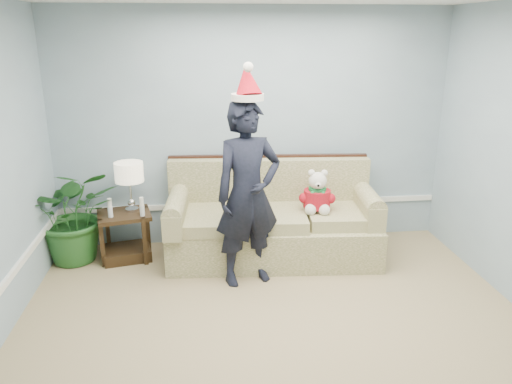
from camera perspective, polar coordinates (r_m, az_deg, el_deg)
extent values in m
cube|color=#9D8865|center=(4.00, 3.65, -19.66)|extent=(4.50, 5.00, 0.02)
cube|color=#91ABBA|center=(5.76, -0.43, 7.18)|extent=(4.50, 0.02, 2.70)
cube|color=white|center=(5.97, -0.38, -1.39)|extent=(4.48, 0.03, 0.06)
cube|color=olive|center=(5.59, 1.95, -5.35)|extent=(2.35, 1.14, 0.43)
cube|color=olive|center=(5.38, -5.41, -3.13)|extent=(0.73, 0.83, 0.13)
cube|color=olive|center=(5.43, 2.06, -2.84)|extent=(0.73, 0.83, 0.13)
cube|color=olive|center=(5.58, 9.26, -2.51)|extent=(0.73, 0.83, 0.13)
cube|color=olive|center=(5.75, 1.47, 0.88)|extent=(2.29, 0.38, 0.61)
cube|color=black|center=(5.74, 1.39, 4.01)|extent=(2.28, 0.23, 0.05)
cube|color=olive|center=(5.41, -9.01, -2.40)|extent=(0.27, 0.99, 0.26)
cube|color=olive|center=(5.70, 12.42, -1.55)|extent=(0.27, 0.99, 0.26)
cube|color=#312112|center=(5.62, -14.86, -2.55)|extent=(0.64, 0.57, 0.04)
cube|color=#312112|center=(5.79, -14.50, -6.74)|extent=(0.58, 0.51, 0.13)
cube|color=#312112|center=(5.59, -17.18, -5.62)|extent=(0.05, 0.05, 0.54)
cube|color=#312112|center=(5.52, -12.60, -5.53)|extent=(0.05, 0.05, 0.54)
cube|color=#312112|center=(5.91, -16.58, -4.24)|extent=(0.05, 0.05, 0.54)
cube|color=#312112|center=(5.85, -12.26, -4.14)|extent=(0.05, 0.05, 0.54)
cylinder|color=silver|center=(5.66, -13.99, -1.94)|extent=(0.14, 0.14, 0.03)
sphere|color=silver|center=(5.64, -14.05, -1.16)|extent=(0.09, 0.09, 0.09)
cylinder|color=silver|center=(5.60, -14.15, 0.14)|extent=(0.02, 0.02, 0.31)
cylinder|color=#FFEFCC|center=(5.54, -14.32, 2.23)|extent=(0.31, 0.31, 0.21)
cylinder|color=silver|center=(5.52, -16.31, -2.21)|extent=(0.05, 0.05, 0.11)
cylinder|color=white|center=(5.49, -16.40, -1.19)|extent=(0.05, 0.05, 0.09)
cylinder|color=silver|center=(5.47, -12.88, -2.11)|extent=(0.05, 0.05, 0.11)
cylinder|color=white|center=(5.44, -12.96, -1.08)|extent=(0.05, 0.05, 0.09)
imported|color=#225822|center=(5.75, -20.02, -2.39)|extent=(1.04, 0.93, 1.07)
imported|color=black|center=(4.83, -0.92, -0.29)|extent=(0.77, 0.62, 1.83)
cylinder|color=silver|center=(4.62, -0.98, 10.80)|extent=(0.37, 0.37, 0.06)
cone|color=red|center=(4.63, -1.02, 12.71)|extent=(0.32, 0.38, 0.35)
sphere|color=silver|center=(4.51, -0.90, 14.08)|extent=(0.09, 0.09, 0.09)
sphere|color=silver|center=(5.43, 6.99, -0.75)|extent=(0.27, 0.27, 0.27)
cylinder|color=red|center=(5.43, 6.99, -0.75)|extent=(0.33, 0.33, 0.19)
cylinder|color=#166E32|center=(5.39, 7.03, 0.33)|extent=(0.22, 0.22, 0.03)
sphere|color=silver|center=(5.32, 6.49, -2.06)|extent=(0.12, 0.12, 0.12)
sphere|color=silver|center=(5.36, 8.02, -1.99)|extent=(0.12, 0.12, 0.12)
sphere|color=silver|center=(5.35, 7.10, 1.27)|extent=(0.19, 0.19, 0.19)
sphere|color=black|center=(5.25, 7.37, 0.73)|extent=(0.03, 0.03, 0.03)
sphere|color=silver|center=(5.33, 6.40, 2.15)|extent=(0.07, 0.07, 0.07)
sphere|color=silver|center=(5.36, 7.81, 2.19)|extent=(0.07, 0.07, 0.07)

